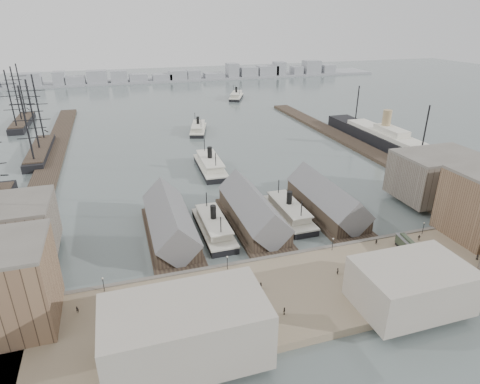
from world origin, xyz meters
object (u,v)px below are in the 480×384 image
object	(u,v)px
tram	(408,247)
horse_cart_left	(145,295)
ocean_steamer	(384,138)
horse_cart_center	(233,300)
horse_cart_right	(401,271)
ferry_docked_west	(214,226)

from	to	relation	value
tram	horse_cart_left	distance (m)	70.14
ocean_steamer	horse_cart_left	distance (m)	156.15
horse_cart_left	horse_cart_center	size ratio (longest dim) A/B	0.98
horse_cart_left	ocean_steamer	bearing A→B (deg)	-42.82
ocean_steamer	horse_cart_center	world-z (taller)	ocean_steamer
horse_cart_center	horse_cart_right	distance (m)	43.58
horse_cart_center	horse_cart_right	bearing A→B (deg)	-70.22
tram	horse_cart_left	size ratio (longest dim) A/B	2.12
horse_cart_left	ferry_docked_west	bearing A→B (deg)	-27.36
tram	horse_cart_left	xyz separation A→B (m)	(-70.11, 1.83, -1.02)
tram	horse_cart_right	world-z (taller)	tram
ocean_steamer	tram	world-z (taller)	ocean_steamer
tram	horse_cart_center	bearing A→B (deg)	-165.52
ocean_steamer	tram	distance (m)	108.07
ferry_docked_west	horse_cart_center	distance (m)	35.78
horse_cart_center	horse_cart_right	size ratio (longest dim) A/B	1.00
tram	horse_cart_center	world-z (taller)	tram
horse_cart_right	ocean_steamer	bearing A→B (deg)	-50.22
tram	ferry_docked_west	bearing A→B (deg)	155.78
tram	ocean_steamer	bearing A→B (deg)	65.57
ferry_docked_west	ocean_steamer	distance (m)	121.75
tram	horse_cart_right	distance (m)	11.09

